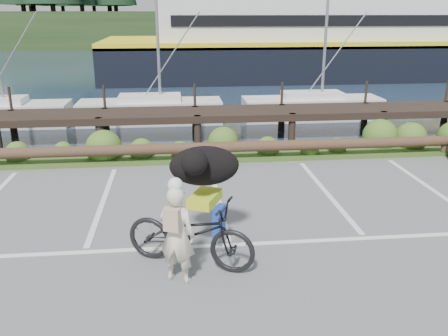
% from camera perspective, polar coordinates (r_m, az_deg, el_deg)
% --- Properties ---
extents(ground, '(72.00, 72.00, 0.00)m').
position_cam_1_polar(ground, '(9.19, 0.35, -8.11)').
color(ground, '#58585A').
extents(harbor_backdrop, '(170.00, 160.00, 30.00)m').
position_cam_1_polar(harbor_backdrop, '(86.75, -5.35, 15.61)').
color(harbor_backdrop, '#19283D').
rests_on(harbor_backdrop, ground).
extents(vegetation_strip, '(34.00, 1.60, 0.10)m').
position_cam_1_polar(vegetation_strip, '(14.10, -2.03, 1.69)').
color(vegetation_strip, '#3D5B21').
rests_on(vegetation_strip, ground).
extents(log_rail, '(32.00, 0.30, 0.60)m').
position_cam_1_polar(log_rail, '(13.45, -1.82, 0.63)').
color(log_rail, '#443021').
rests_on(log_rail, ground).
extents(bicycle, '(2.38, 1.64, 1.19)m').
position_cam_1_polar(bicycle, '(7.97, -4.12, -7.76)').
color(bicycle, black).
rests_on(bicycle, ground).
extents(cyclist, '(0.69, 0.59, 1.61)m').
position_cam_1_polar(cyclist, '(7.45, -5.68, -7.99)').
color(cyclist, beige).
rests_on(cyclist, ground).
extents(dog, '(1.04, 1.36, 0.70)m').
position_cam_1_polar(dog, '(8.24, -2.38, 0.26)').
color(dog, black).
rests_on(dog, bicycle).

